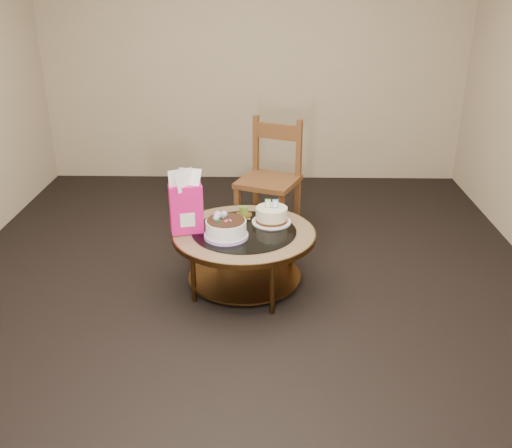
{
  "coord_description": "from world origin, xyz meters",
  "views": [
    {
      "loc": [
        0.17,
        -3.66,
        2.12
      ],
      "look_at": [
        0.08,
        0.02,
        0.5
      ],
      "focal_mm": 40.0,
      "sensor_mm": 36.0,
      "label": 1
    }
  ],
  "objects_px": {
    "coffee_table": "(244,241)",
    "decorated_cake": "(226,229)",
    "cream_cake": "(272,215)",
    "gift_bag": "(186,202)",
    "dining_chair": "(270,179)"
  },
  "relations": [
    {
      "from": "coffee_table",
      "to": "decorated_cake",
      "type": "distance_m",
      "value": 0.21
    },
    {
      "from": "decorated_cake",
      "to": "cream_cake",
      "type": "bearing_deg",
      "value": 39.49
    },
    {
      "from": "gift_bag",
      "to": "dining_chair",
      "type": "bearing_deg",
      "value": 45.22
    },
    {
      "from": "gift_bag",
      "to": "coffee_table",
      "type": "bearing_deg",
      "value": -11.71
    },
    {
      "from": "decorated_cake",
      "to": "dining_chair",
      "type": "xyz_separation_m",
      "value": [
        0.3,
        1.08,
        -0.01
      ]
    },
    {
      "from": "decorated_cake",
      "to": "dining_chair",
      "type": "distance_m",
      "value": 1.12
    },
    {
      "from": "decorated_cake",
      "to": "cream_cake",
      "type": "xyz_separation_m",
      "value": [
        0.31,
        0.26,
        -0.0
      ]
    },
    {
      "from": "cream_cake",
      "to": "decorated_cake",
      "type": "bearing_deg",
      "value": -137.09
    },
    {
      "from": "decorated_cake",
      "to": "cream_cake",
      "type": "distance_m",
      "value": 0.41
    },
    {
      "from": "coffee_table",
      "to": "gift_bag",
      "type": "distance_m",
      "value": 0.5
    },
    {
      "from": "gift_bag",
      "to": "cream_cake",
      "type": "bearing_deg",
      "value": 1.62
    },
    {
      "from": "coffee_table",
      "to": "decorated_cake",
      "type": "height_order",
      "value": "decorated_cake"
    },
    {
      "from": "coffee_table",
      "to": "gift_bag",
      "type": "bearing_deg",
      "value": -177.44
    },
    {
      "from": "gift_bag",
      "to": "dining_chair",
      "type": "xyz_separation_m",
      "value": [
        0.58,
        0.99,
        -0.17
      ]
    },
    {
      "from": "coffee_table",
      "to": "decorated_cake",
      "type": "xyz_separation_m",
      "value": [
        -0.12,
        -0.11,
        0.14
      ]
    }
  ]
}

